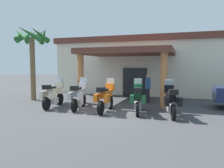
# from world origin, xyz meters

# --- Properties ---
(ground_plane) EXTENTS (80.00, 80.00, 0.00)m
(ground_plane) POSITION_xyz_m (0.00, 0.00, 0.00)
(ground_plane) COLOR #424244
(motel_building) EXTENTS (13.73, 10.15, 4.53)m
(motel_building) POSITION_xyz_m (-0.00, 8.93, 2.30)
(motel_building) COLOR silver
(motel_building) RESTS_ON ground_plane
(motorcycle_cream) EXTENTS (0.76, 2.21, 1.61)m
(motorcycle_cream) POSITION_xyz_m (-3.21, 0.49, 0.70)
(motorcycle_cream) COLOR black
(motorcycle_cream) RESTS_ON ground_plane
(motorcycle_silver) EXTENTS (0.86, 2.20, 1.61)m
(motorcycle_silver) POSITION_xyz_m (-1.66, 0.48, 0.70)
(motorcycle_silver) COLOR black
(motorcycle_silver) RESTS_ON ground_plane
(motorcycle_orange) EXTENTS (0.72, 2.21, 1.61)m
(motorcycle_orange) POSITION_xyz_m (-0.11, 0.31, 0.70)
(motorcycle_orange) COLOR black
(motorcycle_orange) RESTS_ON ground_plane
(motorcycle_green) EXTENTS (0.90, 2.19, 1.61)m
(motorcycle_green) POSITION_xyz_m (1.44, 0.55, 0.70)
(motorcycle_green) COLOR black
(motorcycle_green) RESTS_ON ground_plane
(motorcycle_black) EXTENTS (0.89, 2.19, 1.61)m
(motorcycle_black) POSITION_xyz_m (2.99, 0.38, 0.70)
(motorcycle_black) COLOR black
(motorcycle_black) RESTS_ON ground_plane
(pedestrian) EXTENTS (0.32, 0.52, 1.76)m
(pedestrian) POSITION_xyz_m (1.44, 3.54, 1.02)
(pedestrian) COLOR black
(pedestrian) RESTS_ON ground_plane
(palm_tree_roadside) EXTENTS (2.34, 2.35, 4.80)m
(palm_tree_roadside) POSITION_xyz_m (-5.97, 2.25, 3.69)
(palm_tree_roadside) COLOR brown
(palm_tree_roadside) RESTS_ON ground_plane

